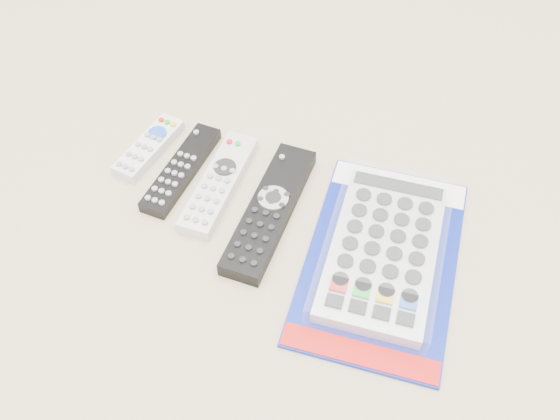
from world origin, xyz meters
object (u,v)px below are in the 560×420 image
(remote_small_grey, at_px, (149,147))
(remote_slim_black, at_px, (181,169))
(remote_large_black, at_px, (270,210))
(remote_silver_dvd, at_px, (219,183))
(jumbo_remote_packaged, at_px, (383,250))

(remote_small_grey, distance_m, remote_slim_black, 0.07)
(remote_large_black, bearing_deg, remote_slim_black, 169.10)
(remote_silver_dvd, bearing_deg, remote_slim_black, 173.04)
(jumbo_remote_packaged, bearing_deg, remote_small_grey, 165.86)
(remote_small_grey, bearing_deg, remote_slim_black, -12.14)
(remote_large_black, xyz_separation_m, jumbo_remote_packaged, (0.17, -0.02, 0.01))
(remote_silver_dvd, height_order, jumbo_remote_packaged, jumbo_remote_packaged)
(remote_small_grey, distance_m, remote_silver_dvd, 0.14)
(remote_small_grey, distance_m, remote_large_black, 0.23)
(remote_small_grey, height_order, remote_large_black, remote_large_black)
(remote_slim_black, bearing_deg, remote_small_grey, 162.99)
(remote_small_grey, xyz_separation_m, remote_large_black, (0.22, -0.05, 0.00))
(jumbo_remote_packaged, bearing_deg, remote_silver_dvd, 167.42)
(remote_large_black, bearing_deg, jumbo_remote_packaged, -5.48)
(remote_slim_black, height_order, jumbo_remote_packaged, jumbo_remote_packaged)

